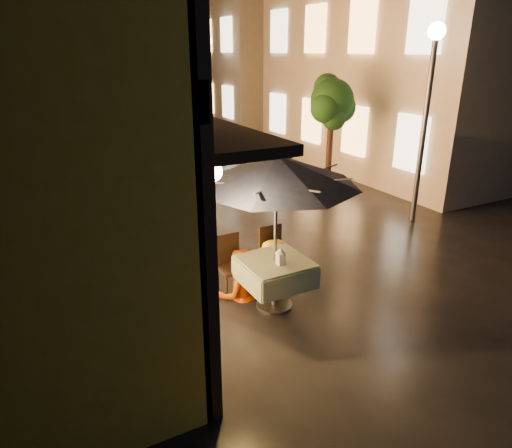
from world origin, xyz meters
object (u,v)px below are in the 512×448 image
cafe_table (275,272)px  patio_umbrella (276,170)px  streetlamp_near (429,90)px  bicycle_0 (174,221)px  person_orange (238,251)px  table_lantern (281,256)px  person_yellow (275,242)px

cafe_table → patio_umbrella: size_ratio=0.40×
streetlamp_near → bicycle_0: bearing=165.1°
person_orange → patio_umbrella: bearing=126.2°
table_lantern → streetlamp_near: bearing=22.2°
patio_umbrella → table_lantern: size_ratio=9.84×
streetlamp_near → table_lantern: streetlamp_near is taller
cafe_table → patio_umbrella: (0.00, -0.00, 1.56)m
streetlamp_near → cafe_table: 5.57m
streetlamp_near → cafe_table: size_ratio=4.27×
patio_umbrella → bicycle_0: patio_umbrella is taller
cafe_table → table_lantern: size_ratio=3.96×
cafe_table → table_lantern: table_lantern is taller
patio_umbrella → person_orange: patio_umbrella is taller
patio_umbrella → cafe_table: bearing=175.2°
patio_umbrella → table_lantern: (-0.00, -0.16, -1.23)m
patio_umbrella → table_lantern: bearing=-90.0°
streetlamp_near → table_lantern: size_ratio=16.92×
bicycle_0 → streetlamp_near: bearing=-126.8°
streetlamp_near → person_yellow: size_ratio=2.70×
streetlamp_near → person_orange: (-5.08, -1.22, -2.14)m
table_lantern → person_orange: person_orange is taller
streetlamp_near → patio_umbrella: bearing=-159.5°
bicycle_0 → person_orange: bearing=161.8°
streetlamp_near → cafe_table: bearing=-159.5°
cafe_table → streetlamp_near: bearing=20.5°
person_yellow → bicycle_0: person_yellow is taller
person_yellow → patio_umbrella: bearing=58.1°
cafe_table → person_yellow: person_yellow is taller
patio_umbrella → bicycle_0: 3.63m
streetlamp_near → cafe_table: (-4.74, -1.77, -2.33)m
cafe_table → person_orange: 0.67m
streetlamp_near → patio_umbrella: size_ratio=1.72×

